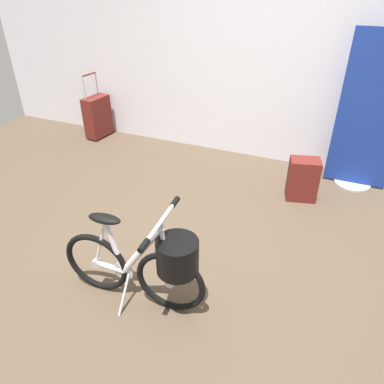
% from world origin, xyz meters
% --- Properties ---
extents(ground_plane, '(7.50, 7.50, 0.00)m').
position_xyz_m(ground_plane, '(0.00, 0.00, 0.00)').
color(ground_plane, brown).
extents(back_wall, '(7.50, 0.10, 2.87)m').
position_xyz_m(back_wall, '(0.00, 2.11, 1.44)').
color(back_wall, silver).
rests_on(back_wall, ground_plane).
extents(floor_banner_stand, '(0.60, 0.36, 1.52)m').
position_xyz_m(floor_banner_stand, '(1.03, 1.81, 0.67)').
color(floor_banner_stand, '#B7B7BC').
rests_on(floor_banner_stand, ground_plane).
extents(folding_bike_foreground, '(1.01, 0.53, 0.72)m').
position_xyz_m(folding_bike_foreground, '(-0.15, -0.43, 0.36)').
color(folding_bike_foreground, black).
rests_on(folding_bike_foreground, ground_plane).
extents(rolling_suitcase, '(0.22, 0.38, 0.83)m').
position_xyz_m(rolling_suitcase, '(-2.18, 1.83, 0.28)').
color(rolling_suitcase, maroon).
rests_on(rolling_suitcase, ground_plane).
extents(handbag_on_floor, '(0.32, 0.28, 0.42)m').
position_xyz_m(handbag_on_floor, '(0.56, 1.32, 0.21)').
color(handbag_on_floor, maroon).
rests_on(handbag_on_floor, ground_plane).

